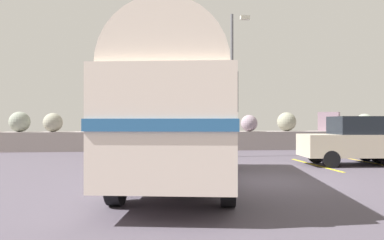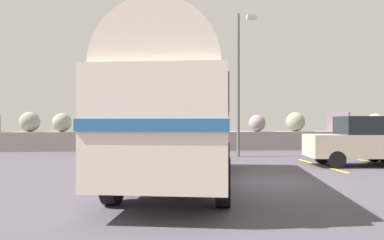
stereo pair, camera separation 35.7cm
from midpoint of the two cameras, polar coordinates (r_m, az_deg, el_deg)
name	(u,v)px [view 2 (the right image)]	position (r m, az deg, el deg)	size (l,w,h in m)	color
ground	(256,182)	(10.75, 10.69, -9.19)	(32.00, 26.00, 0.02)	#4A434E
breakwater	(211,137)	(22.32, 3.33, -2.57)	(31.36, 2.22, 2.43)	gray
vintage_coach	(183,108)	(9.99, -0.34, 1.87)	(3.87, 8.87, 3.70)	black
parked_car_nearest	(365,141)	(15.53, 25.42, -2.84)	(4.24, 2.06, 1.86)	black
lamp_post	(240,77)	(18.03, 7.87, 6.53)	(0.96, 0.35, 6.80)	#5B5B60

